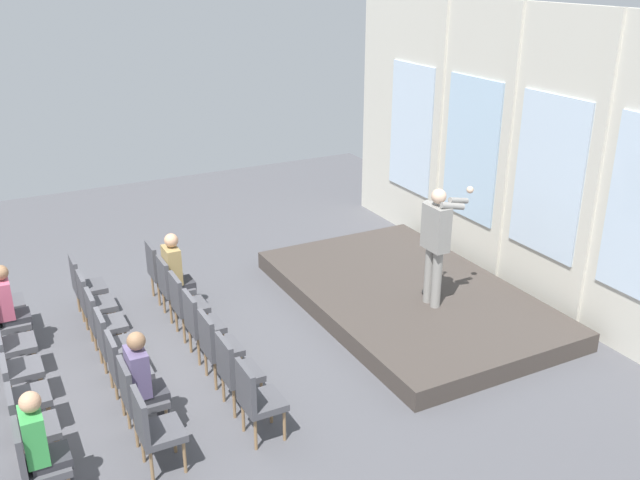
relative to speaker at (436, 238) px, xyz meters
The scene contains 30 objects.
ground_plane 4.78m from the speaker, 97.26° to the right, with size 16.46×16.46×0.00m, color #4C4C51.
rear_partition 2.04m from the speaker, 106.85° to the left, with size 8.64×0.14×4.39m.
stage_platform 1.30m from the speaker, behind, with size 4.70×2.97×0.28m, color #3F3833.
speaker is the anchor object (origin of this frame).
mic_stand 0.76m from the speaker, 146.12° to the left, with size 0.28×0.28×1.55m.
chair_r0_c0 4.21m from the speaker, 126.97° to the right, with size 0.46×0.44×0.94m.
chair_r0_c1 3.87m from the speaker, 119.26° to the right, with size 0.46×0.44×0.94m.
audience_r0_c1 3.77m from the speaker, 119.88° to the right, with size 0.36×0.39×1.31m.
chair_r0_c2 3.61m from the speaker, 110.20° to the right, with size 0.46×0.44×0.94m.
chair_r0_c3 3.45m from the speaker, 99.96° to the right, with size 0.46×0.44×0.94m.
chair_r0_c4 3.40m from the speaker, 89.03° to the right, with size 0.46×0.44×0.94m.
chair_r0_c5 3.47m from the speaker, 78.18° to the right, with size 0.46×0.44×0.94m.
chair_r0_c6 3.65m from the speaker, 68.12° to the right, with size 0.46×0.44×0.94m.
chair_r1_c0 5.15m from the speaker, 119.32° to the right, with size 0.46×0.44×0.94m.
chair_r1_c1 4.87m from the speaker, 112.69° to the right, with size 0.46×0.44×0.94m.
chair_r1_c2 4.67m from the speaker, 105.35° to the right, with size 0.46×0.44×0.94m.
chair_r1_c3 4.54m from the speaker, 97.46° to the right, with size 0.46×0.44×0.94m.
chair_r1_c4 4.50m from the speaker, 89.28° to the right, with size 0.46×0.44×0.94m.
chair_r1_c5 4.56m from the speaker, 81.13° to the right, with size 0.46×0.44×0.94m.
audience_r1_c5 4.45m from the speaker, 80.96° to the right, with size 0.36×0.39×1.29m.
chair_r1_c6 4.70m from the speaker, 73.32° to the right, with size 0.46×0.44×0.94m.
chair_r2_c0 6.15m from the speaker, 114.13° to the right, with size 0.46×0.44×0.94m.
chair_r2_c1 5.92m from the speaker, 108.44° to the right, with size 0.46×0.44×0.94m.
audience_r2_c1 5.82m from the speaker, 108.70° to the right, with size 0.36×0.39×1.28m.
chair_r2_c2 5.75m from the speaker, 102.35° to the right, with size 0.46×0.44×0.94m.
chair_r2_c3 5.65m from the speaker, 95.96° to the right, with size 0.46×0.44×0.94m.
chair_r2_c4 5.62m from the speaker, 89.42° to the right, with size 0.46×0.44×0.94m.
chair_r2_c5 5.66m from the speaker, 82.90° to the right, with size 0.46×0.44×0.94m.
chair_r2_c6 5.77m from the speaker, 76.56° to the right, with size 0.46×0.44×0.94m.
audience_r2_c6 5.67m from the speaker, 76.36° to the right, with size 0.36×0.39×1.28m.
Camera 1 is at (7.89, -1.08, 4.94)m, focal length 39.28 mm.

